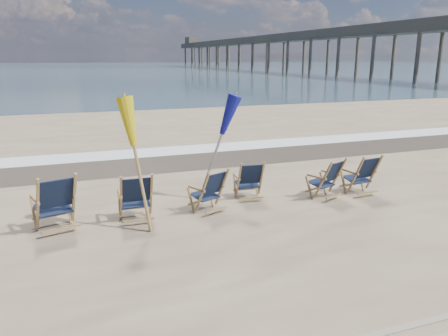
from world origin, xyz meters
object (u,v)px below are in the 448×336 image
Objects in this scene: beach_chair_3 at (261,180)px; umbrella_yellow at (137,128)px; beach_chair_1 at (151,196)px; beach_chair_0 at (74,200)px; fishing_pier at (281,48)px; beach_chair_4 at (337,177)px; beach_chair_2 at (222,188)px; beach_chair_5 at (374,174)px; umbrella_blue at (215,116)px.

umbrella_yellow is (-2.74, -0.80, 1.40)m from beach_chair_3.
beach_chair_1 is 0.41× the size of umbrella_yellow.
fishing_pier is at bearing -134.85° from beach_chair_0.
beach_chair_0 is at bearing -21.90° from beach_chair_4.
beach_chair_0 is at bearing -3.32° from beach_chair_1.
beach_chair_2 is at bearing -173.63° from beach_chair_1.
beach_chair_5 is 0.01× the size of fishing_pier.
beach_chair_3 is at bearing -34.91° from beach_chair_4.
beach_chair_2 is 0.01× the size of fishing_pier.
beach_chair_0 is 1.37m from beach_chair_1.
beach_chair_0 is at bearing -7.64° from beach_chair_5.
beach_chair_2 is 3.59m from beach_chair_5.
beach_chair_1 reaches higher than beach_chair_5.
beach_chair_0 is 0.01× the size of fishing_pier.
beach_chair_0 reaches higher than beach_chair_4.
beach_chair_3 is (2.48, 0.47, -0.05)m from beach_chair_1.
beach_chair_1 is 0.42× the size of umbrella_blue.
beach_chair_2 is at bearing -98.12° from umbrella_blue.
fishing_pier reaches higher than beach_chair_1.
beach_chair_4 is 0.96× the size of beach_chair_5.
beach_chair_0 is 0.46× the size of umbrella_blue.
umbrella_blue reaches higher than beach_chair_2.
fishing_pier is (35.33, 71.78, 4.19)m from beach_chair_4.
beach_chair_2 is at bearing 25.07° from beach_chair_3.
beach_chair_1 is 5.04m from beach_chair_5.
beach_chair_4 is at bearing -16.34° from umbrella_blue.
beach_chair_5 is at bearing -13.85° from umbrella_blue.
beach_chair_0 is 1.76m from umbrella_yellow.
beach_chair_5 is 0.41× the size of umbrella_blue.
fishing_pier is at bearing -117.88° from beach_chair_1.
beach_chair_1 is 82.10m from fishing_pier.
beach_chair_0 is 3.86m from beach_chair_3.
beach_chair_1 is 1.10× the size of beach_chair_3.
beach_chair_5 reaches higher than beach_chair_4.
umbrella_yellow reaches higher than beach_chair_0.
umbrella_blue is 80.56m from fishing_pier.
umbrella_blue is at bearing -120.82° from beach_chair_2.
beach_chair_3 is at bearing -168.28° from beach_chair_1.
umbrella_yellow is (-5.30, -0.31, 1.37)m from beach_chair_5.
umbrella_blue reaches higher than beach_chair_4.
umbrella_yellow reaches higher than beach_chair_4.
beach_chair_1 is (1.36, -0.10, -0.05)m from beach_chair_0.
fishing_pier reaches higher than beach_chair_5.
beach_chair_3 is at bearing 170.36° from beach_chair_0.
beach_chair_3 is (3.84, 0.37, -0.10)m from beach_chair_0.
fishing_pier reaches higher than beach_chair_4.
beach_chair_3 is 2.61m from beach_chair_5.
beach_chair_5 is (5.04, -0.02, -0.01)m from beach_chair_1.
beach_chair_0 is 1.14× the size of beach_chair_5.
beach_chair_0 is 6.41m from beach_chair_5.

